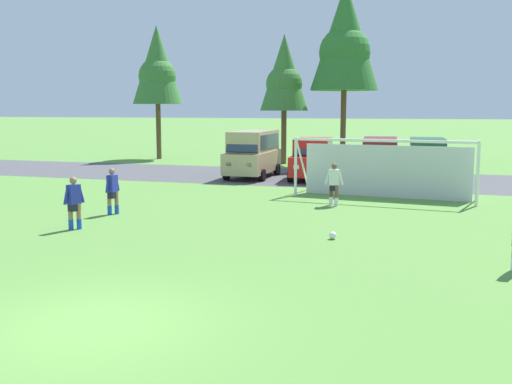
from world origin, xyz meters
The scene contains 14 objects.
ground_plane centered at (0.00, 15.00, 0.00)m, with size 400.00×400.00×0.00m, color #598C3D.
parking_lot_strip centered at (0.00, 22.72, 0.00)m, with size 52.00×8.40×0.01m, color #4C4C51.
soccer_ball centered at (2.80, 7.91, 0.11)m, with size 0.22×0.22×0.22m.
soccer_goal centered at (3.54, 16.34, 1.29)m, with size 7.57×2.63×2.57m.
player_midfield_center centered at (1.84, 13.77, 0.82)m, with size 0.75×0.31×1.64m.
player_defender_far centered at (-5.33, 9.61, 0.82)m, with size 0.32×0.73×1.64m.
player_winger_left centered at (-5.09, 6.95, 0.82)m, with size 0.38×0.70×1.64m.
parked_car_slot_far_left centered at (-3.92, 21.80, 1.34)m, with size 2.22×4.81×2.52m.
parked_car_slot_left centered at (-0.65, 21.91, 1.11)m, with size 2.41×4.73×2.16m.
parked_car_slot_center_left centered at (2.67, 23.81, 1.11)m, with size 2.38×4.72×2.16m.
parked_car_slot_center centered at (5.14, 23.83, 1.11)m, with size 2.34×4.70×2.16m.
tree_left_edge centered at (-14.21, 31.17, 6.70)m, with size 3.66×3.66×9.75m.
tree_mid_left centered at (-4.28, 29.93, 5.91)m, with size 3.23×3.23×8.61m.
tree_center_back centered at (-0.32, 30.18, 8.10)m, with size 4.42×4.42×11.78m.
Camera 1 is at (5.49, -8.41, 3.71)m, focal length 40.97 mm.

